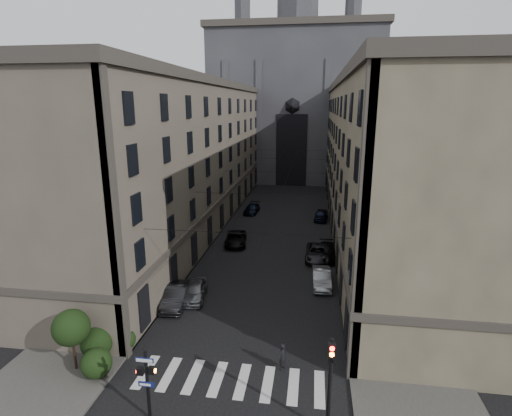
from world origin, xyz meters
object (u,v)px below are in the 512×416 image
at_px(car_right_near, 322,278).
at_px(pedestrian, 283,357).
at_px(gothic_tower, 296,95).
at_px(car_right_midfar, 327,252).
at_px(car_right_far, 321,215).
at_px(car_left_midfar, 236,239).
at_px(car_left_midnear, 176,296).
at_px(car_right_midnear, 317,253).
at_px(pedestrian_signal_left, 147,380).
at_px(car_left_far, 252,209).
at_px(car_left_near, 195,291).
at_px(traffic_light_right, 330,375).

height_order(car_right_near, pedestrian, pedestrian).
bearing_deg(gothic_tower, car_right_midfar, -82.87).
distance_m(gothic_tower, car_right_far, 39.44).
bearing_deg(gothic_tower, car_left_midfar, -95.14).
height_order(gothic_tower, car_left_midnear, gothic_tower).
bearing_deg(car_left_midnear, car_right_midnear, 38.74).
bearing_deg(car_right_far, car_left_midnear, -108.90).
bearing_deg(pedestrian, pedestrian_signal_left, 145.51).
bearing_deg(pedestrian, car_right_midfar, 8.77).
bearing_deg(pedestrian_signal_left, car_right_midnear, 69.62).
distance_m(car_left_far, car_right_midfar, 19.92).
xyz_separation_m(gothic_tower, car_left_near, (-4.99, -60.38, -17.07)).
xyz_separation_m(pedestrian_signal_left, car_right_midnear, (8.69, 23.39, -1.59)).
distance_m(car_left_far, car_right_near, 25.59).
relative_size(car_left_midnear, car_right_midnear, 0.91).
bearing_deg(traffic_light_right, car_right_near, 90.29).
relative_size(car_left_far, car_right_near, 1.01).
xyz_separation_m(pedestrian_signal_left, car_right_midfar, (9.71, 23.88, -1.61)).
bearing_deg(car_left_midfar, car_left_midnear, -105.36).
bearing_deg(car_right_midfar, car_left_far, 123.11).
height_order(gothic_tower, car_left_near, gothic_tower).
relative_size(gothic_tower, car_right_midnear, 10.95).
bearing_deg(pedestrian, car_left_midnear, 71.45).
distance_m(pedestrian_signal_left, car_right_midfar, 25.83).
relative_size(pedestrian_signal_left, car_left_midnear, 0.83).
bearing_deg(pedestrian_signal_left, car_right_midfar, 67.87).
relative_size(pedestrian_signal_left, pedestrian, 2.30).
relative_size(traffic_light_right, car_left_near, 1.21).
bearing_deg(traffic_light_right, car_left_far, 104.07).
distance_m(car_left_midnear, car_right_far, 29.06).
relative_size(traffic_light_right, car_left_midnear, 1.08).
relative_size(car_left_midnear, car_right_midfar, 0.99).
relative_size(gothic_tower, car_left_far, 12.71).
bearing_deg(car_right_near, car_left_near, -161.19).
xyz_separation_m(gothic_tower, traffic_light_right, (5.60, -73.04, -14.51)).
distance_m(car_left_near, car_left_midfar, 13.69).
relative_size(traffic_light_right, car_right_far, 1.20).
relative_size(car_left_far, car_right_midfar, 0.94).
bearing_deg(car_right_near, car_left_midfar, 133.00).
relative_size(car_left_midfar, car_right_midnear, 0.96).
height_order(car_right_near, car_right_midnear, car_right_near).
xyz_separation_m(car_left_far, car_right_midnear, (9.67, -17.30, 0.07)).
relative_size(car_right_near, pedestrian, 2.59).
height_order(pedestrian_signal_left, car_right_near, pedestrian_signal_left).
relative_size(car_right_midnear, car_right_midfar, 1.09).
distance_m(car_left_near, pedestrian, 11.41).
relative_size(car_left_far, car_right_midnear, 0.86).
bearing_deg(car_left_midfar, car_right_midfar, -23.05).
bearing_deg(car_left_midnear, gothic_tower, 77.63).
bearing_deg(car_left_near, car_right_midfar, 36.91).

